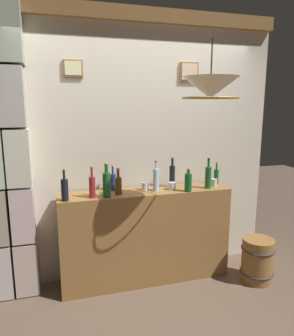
{
  "coord_description": "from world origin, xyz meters",
  "views": [
    {
      "loc": [
        -0.88,
        -2.22,
        1.87
      ],
      "look_at": [
        0.0,
        0.78,
        1.24
      ],
      "focal_mm": 34.05,
      "sensor_mm": 36.0,
      "label": 1
    }
  ],
  "objects_px": {
    "liquor_bottle_whiskey": "(92,187)",
    "glass_tumbler_rocks": "(214,183)",
    "liquor_bottle_rum": "(156,179)",
    "glass_tumbler_highball": "(172,186)",
    "liquor_bottle_tequila": "(107,184)",
    "wooden_barrel": "(257,260)",
    "liquor_bottle_gin": "(118,185)",
    "glass_tumbler_shot": "(145,186)",
    "liquor_bottle_scotch": "(65,189)",
    "liquor_bottle_sherry": "(188,182)",
    "pendant_lamp": "(211,88)",
    "liquor_bottle_rye": "(113,182)",
    "liquor_bottle_amaro": "(216,176)",
    "liquor_bottle_mezcal": "(172,175)",
    "liquor_bottle_vodka": "(208,177)"
  },
  "relations": [
    {
      "from": "liquor_bottle_whiskey",
      "to": "glass_tumbler_rocks",
      "type": "relative_size",
      "value": 3.65
    },
    {
      "from": "liquor_bottle_rum",
      "to": "glass_tumbler_highball",
      "type": "height_order",
      "value": "liquor_bottle_rum"
    },
    {
      "from": "liquor_bottle_tequila",
      "to": "wooden_barrel",
      "type": "bearing_deg",
      "value": -9.41
    },
    {
      "from": "liquor_bottle_gin",
      "to": "glass_tumbler_shot",
      "type": "xyz_separation_m",
      "value": [
        0.29,
        0.07,
        -0.05
      ]
    },
    {
      "from": "liquor_bottle_tequila",
      "to": "liquor_bottle_scotch",
      "type": "bearing_deg",
      "value": -178.51
    },
    {
      "from": "liquor_bottle_gin",
      "to": "liquor_bottle_scotch",
      "type": "bearing_deg",
      "value": -171.15
    },
    {
      "from": "liquor_bottle_tequila",
      "to": "liquor_bottle_gin",
      "type": "bearing_deg",
      "value": 29.23
    },
    {
      "from": "liquor_bottle_scotch",
      "to": "glass_tumbler_highball",
      "type": "relative_size",
      "value": 3.75
    },
    {
      "from": "liquor_bottle_scotch",
      "to": "wooden_barrel",
      "type": "distance_m",
      "value": 2.14
    },
    {
      "from": "liquor_bottle_sherry",
      "to": "pendant_lamp",
      "type": "xyz_separation_m",
      "value": [
        -0.03,
        -0.46,
        0.91
      ]
    },
    {
      "from": "liquor_bottle_scotch",
      "to": "liquor_bottle_sherry",
      "type": "distance_m",
      "value": 1.22
    },
    {
      "from": "pendant_lamp",
      "to": "glass_tumbler_highball",
      "type": "bearing_deg",
      "value": 100.6
    },
    {
      "from": "glass_tumbler_rocks",
      "to": "liquor_bottle_whiskey",
      "type": "bearing_deg",
      "value": -177.24
    },
    {
      "from": "liquor_bottle_rye",
      "to": "liquor_bottle_rum",
      "type": "bearing_deg",
      "value": -19.32
    },
    {
      "from": "liquor_bottle_scotch",
      "to": "liquor_bottle_sherry",
      "type": "bearing_deg",
      "value": -1.0
    },
    {
      "from": "liquor_bottle_tequila",
      "to": "liquor_bottle_gin",
      "type": "relative_size",
      "value": 1.27
    },
    {
      "from": "liquor_bottle_gin",
      "to": "liquor_bottle_tequila",
      "type": "bearing_deg",
      "value": -150.77
    },
    {
      "from": "liquor_bottle_scotch",
      "to": "glass_tumbler_highball",
      "type": "height_order",
      "value": "liquor_bottle_scotch"
    },
    {
      "from": "liquor_bottle_amaro",
      "to": "liquor_bottle_gin",
      "type": "bearing_deg",
      "value": -174.34
    },
    {
      "from": "liquor_bottle_sherry",
      "to": "glass_tumbler_rocks",
      "type": "relative_size",
      "value": 2.96
    },
    {
      "from": "liquor_bottle_scotch",
      "to": "liquor_bottle_mezcal",
      "type": "bearing_deg",
      "value": 10.05
    },
    {
      "from": "glass_tumbler_shot",
      "to": "liquor_bottle_gin",
      "type": "bearing_deg",
      "value": -167.11
    },
    {
      "from": "liquor_bottle_sherry",
      "to": "glass_tumbler_rocks",
      "type": "xyz_separation_m",
      "value": [
        0.36,
        0.11,
        -0.06
      ]
    },
    {
      "from": "liquor_bottle_rye",
      "to": "pendant_lamp",
      "type": "bearing_deg",
      "value": -45.81
    },
    {
      "from": "liquor_bottle_whiskey",
      "to": "liquor_bottle_amaro",
      "type": "bearing_deg",
      "value": 6.66
    },
    {
      "from": "pendant_lamp",
      "to": "liquor_bottle_whiskey",
      "type": "bearing_deg",
      "value": 151.44
    },
    {
      "from": "liquor_bottle_rum",
      "to": "liquor_bottle_rye",
      "type": "bearing_deg",
      "value": 160.68
    },
    {
      "from": "liquor_bottle_mezcal",
      "to": "liquor_bottle_rum",
      "type": "bearing_deg",
      "value": -153.89
    },
    {
      "from": "liquor_bottle_rum",
      "to": "pendant_lamp",
      "type": "relative_size",
      "value": 0.65
    },
    {
      "from": "glass_tumbler_highball",
      "to": "liquor_bottle_sherry",
      "type": "bearing_deg",
      "value": -39.27
    },
    {
      "from": "liquor_bottle_gin",
      "to": "liquor_bottle_sherry",
      "type": "height_order",
      "value": "liquor_bottle_gin"
    },
    {
      "from": "glass_tumbler_rocks",
      "to": "liquor_bottle_vodka",
      "type": "bearing_deg",
      "value": -151.81
    },
    {
      "from": "liquor_bottle_whiskey",
      "to": "liquor_bottle_rye",
      "type": "relative_size",
      "value": 1.13
    },
    {
      "from": "glass_tumbler_rocks",
      "to": "glass_tumbler_highball",
      "type": "height_order",
      "value": "glass_tumbler_rocks"
    },
    {
      "from": "liquor_bottle_amaro",
      "to": "liquor_bottle_whiskey",
      "type": "bearing_deg",
      "value": -173.34
    },
    {
      "from": "liquor_bottle_amaro",
      "to": "glass_tumbler_highball",
      "type": "bearing_deg",
      "value": -169.36
    },
    {
      "from": "liquor_bottle_tequila",
      "to": "liquor_bottle_sherry",
      "type": "distance_m",
      "value": 0.83
    },
    {
      "from": "liquor_bottle_gin",
      "to": "glass_tumbler_rocks",
      "type": "distance_m",
      "value": 1.06
    },
    {
      "from": "liquor_bottle_amaro",
      "to": "glass_tumbler_rocks",
      "type": "height_order",
      "value": "liquor_bottle_amaro"
    },
    {
      "from": "liquor_bottle_amaro",
      "to": "glass_tumbler_rocks",
      "type": "distance_m",
      "value": 0.14
    },
    {
      "from": "pendant_lamp",
      "to": "liquor_bottle_scotch",
      "type": "bearing_deg",
      "value": 158.04
    },
    {
      "from": "liquor_bottle_gin",
      "to": "wooden_barrel",
      "type": "bearing_deg",
      "value": -12.92
    },
    {
      "from": "liquor_bottle_vodka",
      "to": "liquor_bottle_scotch",
      "type": "xyz_separation_m",
      "value": [
        -1.48,
        -0.04,
        -0.02
      ]
    },
    {
      "from": "liquor_bottle_rye",
      "to": "glass_tumbler_shot",
      "type": "distance_m",
      "value": 0.33
    },
    {
      "from": "liquor_bottle_tequila",
      "to": "liquor_bottle_mezcal",
      "type": "height_order",
      "value": "liquor_bottle_tequila"
    },
    {
      "from": "pendant_lamp",
      "to": "wooden_barrel",
      "type": "distance_m",
      "value": 1.93
    },
    {
      "from": "liquor_bottle_mezcal",
      "to": "glass_tumbler_highball",
      "type": "distance_m",
      "value": 0.15
    },
    {
      "from": "liquor_bottle_gin",
      "to": "liquor_bottle_amaro",
      "type": "distance_m",
      "value": 1.14
    },
    {
      "from": "liquor_bottle_sherry",
      "to": "liquor_bottle_gin",
      "type": "bearing_deg",
      "value": 171.78
    },
    {
      "from": "liquor_bottle_vodka",
      "to": "liquor_bottle_sherry",
      "type": "bearing_deg",
      "value": -166.65
    }
  ]
}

